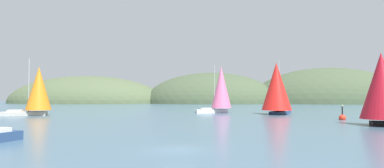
{
  "coord_description": "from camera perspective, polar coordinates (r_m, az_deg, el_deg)",
  "views": [
    {
      "loc": [
        2.09,
        -24.18,
        4.0
      ],
      "look_at": [
        0.0,
        28.01,
        5.67
      ],
      "focal_mm": 31.34,
      "sensor_mm": 36.0,
      "label": 1
    }
  ],
  "objects": [
    {
      "name": "sailboat_red_spinnaker",
      "position": [
        69.69,
        14.21,
        -0.53
      ],
      "size": [
        8.24,
        10.29,
        11.06
      ],
      "color": "navy",
      "rests_on": "ground_plane"
    },
    {
      "name": "headland_right",
      "position": [
        169.43,
        22.31,
        -3.05
      ],
      "size": [
        74.42,
        44.0,
        33.32
      ],
      "primitive_type": "ellipsoid",
      "color": "#425138",
      "rests_on": "ground_plane"
    },
    {
      "name": "ground_plane",
      "position": [
        24.6,
        -2.66,
        -11.18
      ],
      "size": [
        360.0,
        360.0,
        0.0
      ],
      "primitive_type": "plane",
      "color": "#426075"
    },
    {
      "name": "sailboat_pink_spinnaker",
      "position": [
        74.31,
        4.91,
        -0.77
      ],
      "size": [
        8.51,
        5.43,
        10.53
      ],
      "color": "white",
      "rests_on": "ground_plane"
    },
    {
      "name": "channel_buoy",
      "position": [
        58.64,
        24.23,
        -5.22
      ],
      "size": [
        1.1,
        1.1,
        2.64
      ],
      "color": "red",
      "rests_on": "ground_plane"
    },
    {
      "name": "headland_left",
      "position": [
        169.15,
        -17.46,
        -3.11
      ],
      "size": [
        75.74,
        44.0,
        25.98
      ],
      "primitive_type": "ellipsoid",
      "color": "#4C5B3D",
      "rests_on": "ground_plane"
    },
    {
      "name": "headland_center",
      "position": [
        159.26,
        3.34,
        -3.27
      ],
      "size": [
        63.61,
        44.0,
        28.89
      ],
      "primitive_type": "ellipsoid",
      "color": "#425138",
      "rests_on": "ground_plane"
    },
    {
      "name": "sailboat_crimson_sail",
      "position": [
        49.46,
        29.66,
        -0.43
      ],
      "size": [
        9.15,
        6.24,
        10.14
      ],
      "color": "black",
      "rests_on": "ground_plane"
    },
    {
      "name": "sailboat_orange_sail",
      "position": [
        71.37,
        -24.82,
        -0.99
      ],
      "size": [
        9.64,
        5.85,
        10.99
      ],
      "color": "#B7B2A8",
      "rests_on": "ground_plane"
    }
  ]
}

